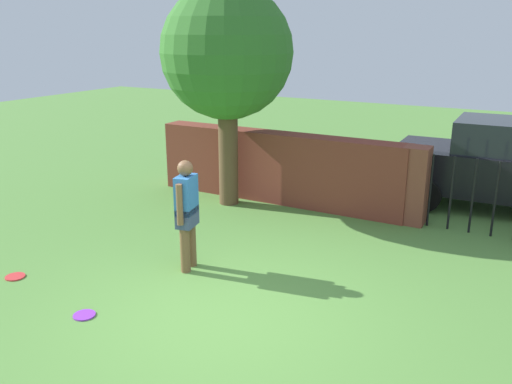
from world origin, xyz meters
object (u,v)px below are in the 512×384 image
at_px(person, 187,210).
at_px(frisbee_purple, 84,315).
at_px(tree, 227,54).
at_px(frisbee_red, 15,277).
at_px(car, 509,166).

distance_m(person, frisbee_purple, 1.97).
xyz_separation_m(person, frisbee_purple, (-0.32, -1.73, -0.89)).
relative_size(tree, frisbee_red, 15.46).
bearing_deg(tree, person, -69.18).
height_order(person, car, car).
distance_m(tree, frisbee_red, 5.27).
bearing_deg(tree, frisbee_purple, -80.45).
bearing_deg(frisbee_purple, car, 59.35).
bearing_deg(person, tree, -170.93).
height_order(person, frisbee_red, person).
bearing_deg(tree, frisbee_red, -101.37).
xyz_separation_m(tree, car, (4.86, 2.26, -2.03)).
relative_size(tree, car, 0.99).
xyz_separation_m(tree, frisbee_red, (-0.87, -4.33, -2.89)).
height_order(car, frisbee_red, car).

